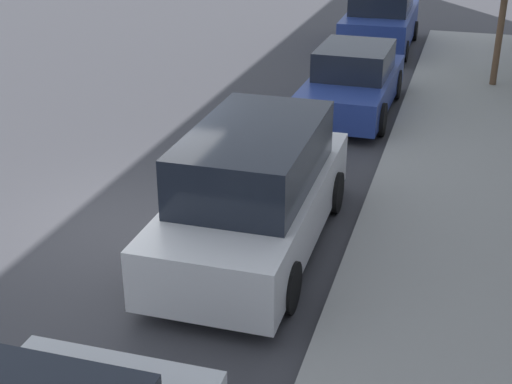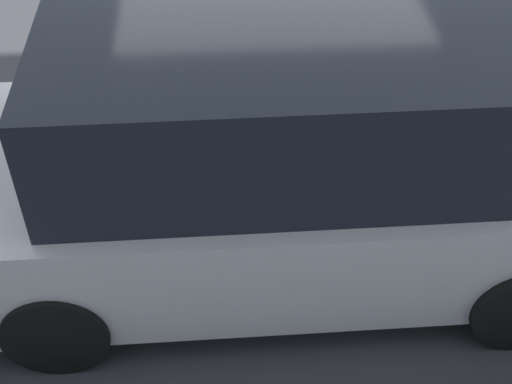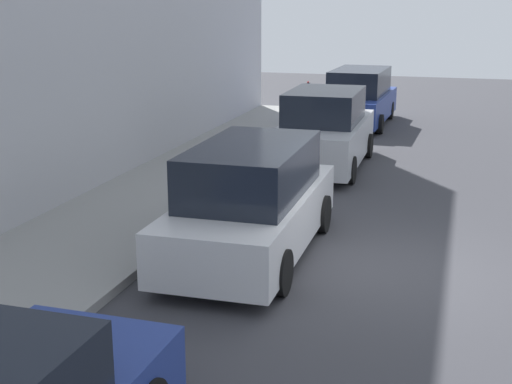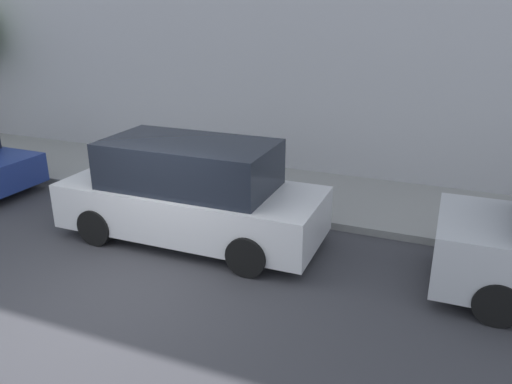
# 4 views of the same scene
# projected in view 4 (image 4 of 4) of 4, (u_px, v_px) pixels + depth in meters

# --- Properties ---
(ground_plane) EXTENTS (60.00, 60.00, 0.00)m
(ground_plane) POSITION_uv_depth(u_px,v_px,m) (123.00, 292.00, 7.73)
(ground_plane) COLOR #38383D
(sidewalk) EXTENTS (3.05, 32.00, 0.15)m
(sidewalk) POSITION_uv_depth(u_px,v_px,m) (250.00, 187.00, 12.06)
(sidewalk) COLOR gray
(sidewalk) RESTS_ON ground_plane
(parked_minivan_third) EXTENTS (2.02, 4.92, 1.90)m
(parked_minivan_third) POSITION_uv_depth(u_px,v_px,m) (191.00, 193.00, 9.23)
(parked_minivan_third) COLOR silver
(parked_minivan_third) RESTS_ON ground_plane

